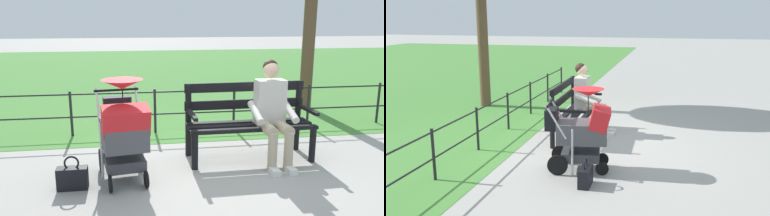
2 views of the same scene
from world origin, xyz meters
TOP-DOWN VIEW (x-y plane):
  - ground_plane at (0.00, 0.00)m, footprint 60.00×60.00m
  - grass_lawn at (0.00, -8.80)m, footprint 40.00×16.00m
  - park_bench at (-0.48, -0.12)m, footprint 1.61×0.62m
  - person_on_bench at (-0.72, 0.11)m, footprint 0.54×0.74m
  - stroller at (1.09, 0.41)m, footprint 0.63×0.95m
  - handbag at (1.64, 0.57)m, footprint 0.32×0.14m
  - park_fence at (-0.50, -1.40)m, footprint 8.89×0.04m

SIDE VIEW (x-z plane):
  - ground_plane at x=0.00m, z-range 0.00..0.00m
  - grass_lawn at x=0.00m, z-range 0.00..0.01m
  - handbag at x=1.64m, z-range -0.06..0.31m
  - park_fence at x=-0.50m, z-range 0.08..0.78m
  - park_bench at x=-0.48m, z-range 0.05..1.01m
  - stroller at x=1.09m, z-range 0.02..1.17m
  - person_on_bench at x=-0.72m, z-range 0.04..1.31m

